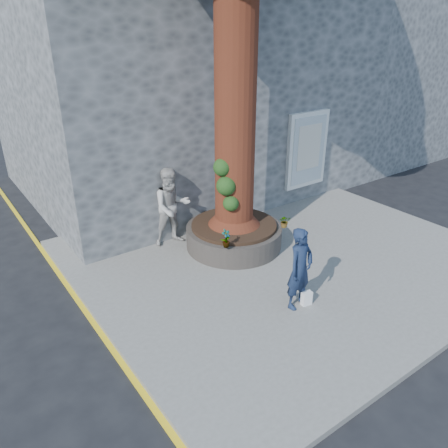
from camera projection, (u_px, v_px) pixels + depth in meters
ground at (261, 299)px, 8.86m from camera, size 120.00×120.00×0.00m
pavement at (282, 256)px, 10.36m from camera, size 9.00×8.00×0.12m
yellow_line at (98, 330)px, 7.98m from camera, size 0.10×30.00×0.01m
stone_shop at (181, 87)px, 14.12m from camera, size 10.30×8.30×6.30m
neighbour_shop at (345, 75)px, 18.41m from camera, size 6.00×8.00×6.00m
planter at (234, 235)px, 10.57m from camera, size 2.30×2.30×0.60m
man at (300, 269)px, 8.13m from camera, size 0.65×0.47×1.63m
woman at (172, 207)px, 10.45m from camera, size 1.03×0.86×1.92m
shopping_bag at (307, 298)px, 8.44m from camera, size 0.22×0.15×0.28m
plant_a at (226, 238)px, 9.28m from camera, size 0.24×0.18×0.41m
plant_b at (249, 203)px, 11.16m from camera, size 0.23×0.24×0.34m
plant_c at (226, 241)px, 9.31m from camera, size 0.16×0.16×0.29m
plant_d at (285, 221)px, 10.20m from camera, size 0.36×0.35×0.30m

